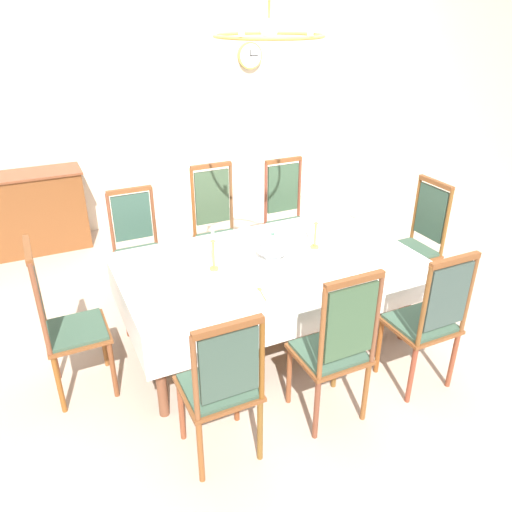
{
  "coord_description": "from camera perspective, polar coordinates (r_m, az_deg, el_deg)",
  "views": [
    {
      "loc": [
        -1.57,
        -2.95,
        2.53
      ],
      "look_at": [
        -0.07,
        0.22,
        0.76
      ],
      "focal_mm": 35.04,
      "sensor_mm": 36.0,
      "label": 1
    }
  ],
  "objects": [
    {
      "name": "ground",
      "position": [
        4.2,
        2.19,
        -10.6
      ],
      "size": [
        7.17,
        6.2,
        0.04
      ],
      "primitive_type": "cube",
      "color": "#BAA793"
    },
    {
      "name": "back_wall",
      "position": [
        6.37,
        -11.23,
        17.17
      ],
      "size": [
        7.17,
        0.08,
        3.04
      ],
      "primitive_type": "cube",
      "color": "silver",
      "rests_on": "ground"
    },
    {
      "name": "dining_table",
      "position": [
        3.96,
        1.2,
        -1.2
      ],
      "size": [
        2.27,
        1.23,
        0.74
      ],
      "color": "brown",
      "rests_on": "ground"
    },
    {
      "name": "tablecloth",
      "position": [
        3.96,
        1.2,
        -1.28
      ],
      "size": [
        2.29,
        1.25,
        0.34
      ],
      "color": "white",
      "rests_on": "dining_table"
    },
    {
      "name": "chair_south_a",
      "position": [
        2.99,
        -3.93,
        -14.47
      ],
      "size": [
        0.44,
        0.42,
        1.07
      ],
      "color": "brown",
      "rests_on": "ground"
    },
    {
      "name": "chair_north_a",
      "position": [
        4.65,
        -13.28,
        1.05
      ],
      "size": [
        0.44,
        0.42,
        1.08
      ],
      "rotation": [
        0.0,
        0.0,
        3.14
      ],
      "color": "brown",
      "rests_on": "ground"
    },
    {
      "name": "chair_south_b",
      "position": [
        3.26,
        9.1,
        -10.14
      ],
      "size": [
        0.44,
        0.42,
        1.16
      ],
      "color": "brown",
      "rests_on": "ground"
    },
    {
      "name": "chair_north_b",
      "position": [
        4.83,
        -4.38,
        3.27
      ],
      "size": [
        0.44,
        0.42,
        1.21
      ],
      "rotation": [
        0.0,
        0.0,
        3.14
      ],
      "color": "brown",
      "rests_on": "ground"
    },
    {
      "name": "chair_south_c",
      "position": [
        3.7,
        19.09,
        -6.79
      ],
      "size": [
        0.44,
        0.42,
        1.11
      ],
      "color": "brown",
      "rests_on": "ground"
    },
    {
      "name": "chair_north_c",
      "position": [
        5.13,
        3.66,
        4.57
      ],
      "size": [
        0.44,
        0.42,
        1.17
      ],
      "rotation": [
        0.0,
        0.0,
        3.14
      ],
      "color": "brown",
      "rests_on": "ground"
    },
    {
      "name": "chair_head_west",
      "position": [
        3.67,
        -21.1,
        -6.93
      ],
      "size": [
        0.42,
        0.44,
        1.19
      ],
      "rotation": [
        0.0,
        0.0,
        -1.57
      ],
      "color": "brown",
      "rests_on": "ground"
    },
    {
      "name": "chair_head_east",
      "position": [
        4.82,
        17.84,
        1.66
      ],
      "size": [
        0.42,
        0.44,
        1.15
      ],
      "rotation": [
        0.0,
        0.0,
        1.57
      ],
      "color": "brown",
      "rests_on": "ground"
    },
    {
      "name": "soup_tureen",
      "position": [
        3.9,
        1.91,
        1.24
      ],
      "size": [
        0.26,
        0.26,
        0.21
      ],
      "color": "white",
      "rests_on": "tablecloth"
    },
    {
      "name": "candlestick_west",
      "position": [
        3.71,
        -4.88,
        0.4
      ],
      "size": [
        0.07,
        0.07,
        0.35
      ],
      "color": "gold",
      "rests_on": "tablecloth"
    },
    {
      "name": "candlestick_east",
      "position": [
        4.07,
        6.79,
        2.63
      ],
      "size": [
        0.07,
        0.07,
        0.33
      ],
      "color": "gold",
      "rests_on": "tablecloth"
    },
    {
      "name": "bowl_near_left",
      "position": [
        4.73,
        9.38,
        4.55
      ],
      "size": [
        0.2,
        0.2,
        0.04
      ],
      "color": "white",
      "rests_on": "tablecloth"
    },
    {
      "name": "bowl_near_right",
      "position": [
        3.49,
        2.33,
        -3.56
      ],
      "size": [
        0.17,
        0.17,
        0.04
      ],
      "color": "white",
      "rests_on": "tablecloth"
    },
    {
      "name": "spoon_primary",
      "position": [
        4.83,
        10.42,
        4.7
      ],
      "size": [
        0.04,
        0.18,
        0.01
      ],
      "rotation": [
        0.0,
        0.0,
        0.13
      ],
      "color": "gold",
      "rests_on": "tablecloth"
    },
    {
      "name": "spoon_secondary",
      "position": [
        3.48,
        0.51,
        -4.0
      ],
      "size": [
        0.05,
        0.18,
        0.01
      ],
      "rotation": [
        0.0,
        0.0,
        -0.16
      ],
      "color": "gold",
      "rests_on": "tablecloth"
    },
    {
      "name": "sideboard",
      "position": [
        6.14,
        -25.44,
        4.31
      ],
      "size": [
        1.44,
        0.48,
        0.9
      ],
      "rotation": [
        0.0,
        0.0,
        3.14
      ],
      "color": "brown",
      "rests_on": "ground"
    },
    {
      "name": "mounted_clock",
      "position": [
        6.65,
        -0.7,
        21.9
      ],
      "size": [
        0.31,
        0.06,
        0.31
      ],
      "color": "#D1B251"
    },
    {
      "name": "chandelier",
      "position": [
        3.5,
        1.48,
        24.0
      ],
      "size": [
        0.73,
        0.73,
        0.66
      ],
      "color": "gold"
    }
  ]
}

